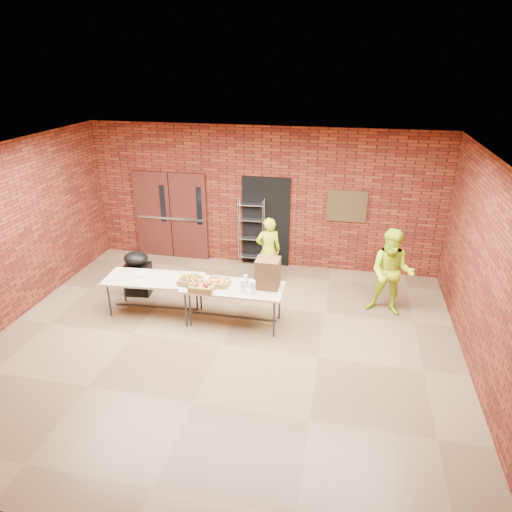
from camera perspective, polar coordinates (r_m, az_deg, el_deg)
The scene contains 19 objects.
room at distance 7.19m, azimuth -4.70°, elevation -0.52°, with size 8.08×7.08×3.28m.
double_doors at distance 11.12m, azimuth -10.55°, elevation 5.00°, with size 1.78×0.12×2.10m.
dark_doorway at distance 10.50m, azimuth 1.23°, elevation 4.27°, with size 1.10×0.06×2.10m, color black.
bronze_plaque at distance 10.18m, azimuth 11.30°, elevation 6.13°, with size 0.85×0.04×0.70m, color #3E2C18.
wire_rack at distance 10.51m, azimuth -0.60°, elevation 2.92°, with size 0.60×0.20×1.63m, color #B2B1B8, non-canonical shape.
table_left at distance 8.76m, azimuth -12.64°, elevation -3.08°, with size 1.86×0.89×0.74m.
table_right at distance 8.24m, azimuth -2.90°, elevation -4.23°, with size 1.83×0.78×0.75m.
basket_bananas at distance 8.38m, azimuth -8.22°, elevation -3.07°, with size 0.40×0.31×0.12m.
basket_oranges at distance 8.26m, azimuth -4.76°, elevation -3.31°, with size 0.40×0.31×0.12m.
basket_apples at distance 8.13m, azimuth -6.72°, elevation -3.82°, with size 0.44×0.34×0.14m.
muffin_tray at distance 8.40m, azimuth -8.49°, elevation -3.17°, with size 0.37×0.37×0.09m.
napkin_box at distance 8.84m, azimuth -14.21°, elevation -2.36°, with size 0.17×0.11×0.06m, color white.
coffee_dispenser at distance 8.08m, azimuth 1.48°, elevation -2.16°, with size 0.41×0.37×0.54m, color #50351B.
cup_stack_front at distance 7.95m, azimuth -1.64°, elevation -3.81°, with size 0.08×0.08×0.25m, color white.
cup_stack_mid at distance 7.90m, azimuth -0.37°, elevation -3.98°, with size 0.08×0.08×0.25m, color white.
cup_stack_back at distance 8.18m, azimuth -1.30°, elevation -3.10°, with size 0.07×0.07×0.22m, color white.
covered_grill at distance 9.68m, azimuth -14.59°, elevation -2.05°, with size 0.55×0.48×0.92m.
volunteer_woman at distance 9.73m, azimuth 1.56°, elevation 0.69°, with size 0.54×0.35×1.48m, color #B5D818.
volunteer_man at distance 8.86m, azimuth 16.57°, elevation -2.02°, with size 0.82×0.64×1.69m, color #B5D818.
Camera 1 is at (1.93, -6.28, 4.54)m, focal length 32.00 mm.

